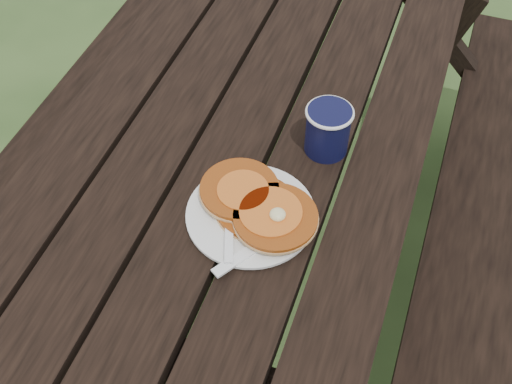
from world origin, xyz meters
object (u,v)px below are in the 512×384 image
(pancake_stack, at_px, (258,205))
(coffee_cup, at_px, (328,128))
(plate, at_px, (251,215))
(picnic_table, at_px, (261,197))

(pancake_stack, relative_size, coffee_cup, 2.25)
(plate, height_order, coffee_cup, coffee_cup)
(plate, height_order, pancake_stack, pancake_stack)
(pancake_stack, height_order, coffee_cup, coffee_cup)
(plate, bearing_deg, coffee_cup, 68.55)
(picnic_table, relative_size, coffee_cup, 17.32)
(picnic_table, height_order, plate, plate)
(picnic_table, distance_m, pancake_stack, 0.53)
(picnic_table, xyz_separation_m, coffee_cup, (0.18, -0.13, 0.44))
(picnic_table, distance_m, coffee_cup, 0.49)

